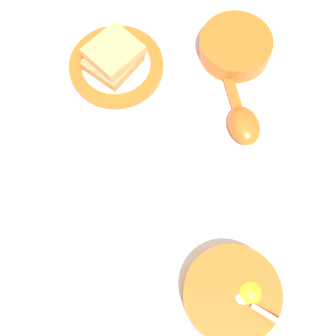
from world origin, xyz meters
name	(u,v)px	position (x,y,z in m)	size (l,w,h in m)	color
ground_plane	(161,129)	(0.00, 0.00, 0.00)	(3.00, 3.00, 0.00)	silver
egg_bowl	(232,294)	(0.20, -0.22, 0.02)	(0.15, 0.14, 0.07)	#DB5119
toast_plate	(116,66)	(-0.12, 0.08, 0.01)	(0.17, 0.17, 0.01)	#DB5119
toast_sandwich	(113,56)	(-0.12, 0.08, 0.03)	(0.10, 0.11, 0.04)	#9E7042
soup_spoon	(243,121)	(0.13, 0.06, 0.02)	(0.11, 0.14, 0.03)	#DB5119
congee_bowl	(235,46)	(0.07, 0.19, 0.02)	(0.13, 0.13, 0.04)	#DB5119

